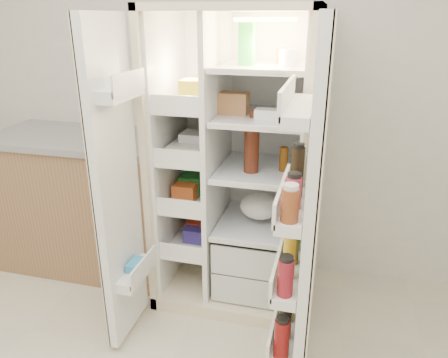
# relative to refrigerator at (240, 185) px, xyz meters

# --- Properties ---
(wall_back) EXTENTS (4.00, 0.02, 2.70)m
(wall_back) POSITION_rel_refrigerator_xyz_m (-0.20, 0.35, 0.61)
(wall_back) COLOR silver
(wall_back) RESTS_ON floor
(refrigerator) EXTENTS (0.92, 0.70, 1.80)m
(refrigerator) POSITION_rel_refrigerator_xyz_m (0.00, 0.00, 0.00)
(refrigerator) COLOR beige
(refrigerator) RESTS_ON floor
(freezer_door) EXTENTS (0.15, 0.40, 1.72)m
(freezer_door) POSITION_rel_refrigerator_xyz_m (-0.52, -0.60, 0.15)
(freezer_door) COLOR white
(freezer_door) RESTS_ON floor
(fridge_door) EXTENTS (0.17, 0.58, 1.72)m
(fridge_door) POSITION_rel_refrigerator_xyz_m (0.47, -0.70, 0.12)
(fridge_door) COLOR white
(fridge_door) RESTS_ON floor
(kitchen_counter) EXTENTS (1.35, 0.72, 0.98)m
(kitchen_counter) POSITION_rel_refrigerator_xyz_m (-1.08, 0.05, -0.25)
(kitchen_counter) COLOR #8B6345
(kitchen_counter) RESTS_ON floor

